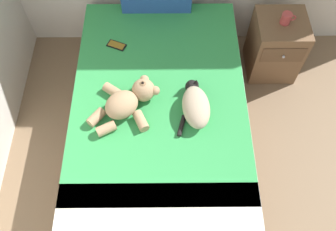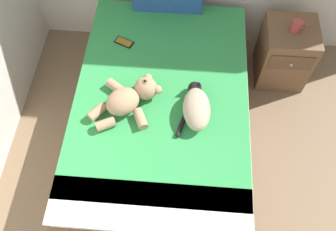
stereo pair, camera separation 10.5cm
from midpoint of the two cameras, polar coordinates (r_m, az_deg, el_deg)
The scene contains 7 objects.
ground_plane at distance 2.79m, azimuth 8.81°, elevation -16.06°, with size 9.07×9.07×0.00m, color #7A6047.
bed at distance 2.82m, azimuth -2.38°, elevation 0.28°, with size 1.31×1.97×0.51m.
cat at distance 2.47m, azimuth 3.22°, elevation 1.65°, with size 0.25×0.43×0.15m.
teddy_bear at distance 2.50m, azimuth -7.62°, elevation 2.27°, with size 0.51×0.46×0.18m.
cell_phone at distance 2.92m, azimuth -9.30°, elevation 11.04°, with size 0.16×0.12×0.01m.
nightstand at distance 3.31m, azimuth 15.92°, elevation 10.64°, with size 0.42×0.45×0.57m.
mug at distance 3.07m, azimuth 17.52°, elevation 14.61°, with size 0.12×0.08×0.09m.
Camera 1 is at (1.30, 1.14, 2.67)m, focal length 38.01 mm.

